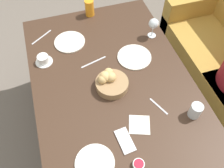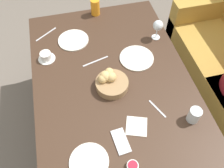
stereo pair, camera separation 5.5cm
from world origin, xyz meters
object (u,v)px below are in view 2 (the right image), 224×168
(water_tumbler, at_px, (194,115))
(plate_near_right, at_px, (89,162))
(plate_far_center, at_px, (137,58))
(spoon_coffee, at_px, (157,109))
(napkin, at_px, (137,126))
(jam_bowl_berry, at_px, (133,166))
(cell_phone, at_px, (121,141))
(fork_silver, at_px, (46,34))
(coffee_cup, at_px, (46,56))
(juice_glass, at_px, (95,7))
(knife_silver, at_px, (96,61))
(bread_basket, at_px, (110,82))
(plate_near_left, at_px, (73,40))
(wine_glass, at_px, (158,26))

(water_tumbler, bearing_deg, plate_near_right, -80.45)
(plate_near_right, xyz_separation_m, plate_far_center, (-0.65, 0.46, -0.00))
(spoon_coffee, height_order, napkin, napkin)
(jam_bowl_berry, distance_m, cell_phone, 0.15)
(fork_silver, bearing_deg, plate_near_right, 7.86)
(coffee_cup, bearing_deg, cell_phone, 26.13)
(plate_far_center, distance_m, water_tumbler, 0.57)
(juice_glass, relative_size, fork_silver, 0.81)
(water_tumbler, distance_m, knife_silver, 0.75)
(coffee_cup, bearing_deg, jam_bowl_berry, 23.40)
(knife_silver, height_order, spoon_coffee, same)
(plate_near_right, bearing_deg, jam_bowl_berry, 70.26)
(water_tumbler, bearing_deg, cell_phone, -85.42)
(fork_silver, bearing_deg, cell_phone, 19.09)
(bread_basket, bearing_deg, coffee_cup, -130.78)
(cell_phone, bearing_deg, water_tumbler, 94.58)
(juice_glass, relative_size, spoon_coffee, 0.96)
(juice_glass, bearing_deg, plate_near_left, -39.86)
(spoon_coffee, height_order, cell_phone, cell_phone)
(juice_glass, bearing_deg, wine_glass, 45.41)
(jam_bowl_berry, bearing_deg, juice_glass, 177.32)
(plate_far_center, height_order, cell_phone, plate_far_center)
(spoon_coffee, bearing_deg, fork_silver, -143.68)
(fork_silver, bearing_deg, spoon_coffee, 36.32)
(juice_glass, xyz_separation_m, spoon_coffee, (0.99, 0.19, -0.07))
(plate_far_center, bearing_deg, plate_near_left, -124.88)
(plate_far_center, distance_m, jam_bowl_berry, 0.77)
(coffee_cup, bearing_deg, plate_near_right, 11.39)
(juice_glass, xyz_separation_m, wine_glass, (0.39, 0.39, 0.05))
(plate_far_center, xyz_separation_m, jam_bowl_berry, (0.73, -0.25, 0.01))
(juice_glass, relative_size, jam_bowl_berry, 2.12)
(coffee_cup, distance_m, cell_phone, 0.81)
(jam_bowl_berry, relative_size, spoon_coffee, 0.45)
(knife_silver, bearing_deg, coffee_cup, -107.44)
(juice_glass, distance_m, knife_silver, 0.53)
(bread_basket, distance_m, jam_bowl_berry, 0.54)
(coffee_cup, height_order, napkin, coffee_cup)
(water_tumbler, xyz_separation_m, napkin, (-0.03, -0.34, -0.05))
(plate_near_right, height_order, wine_glass, wine_glass)
(water_tumbler, distance_m, fork_silver, 1.23)
(jam_bowl_berry, relative_size, fork_silver, 0.38)
(jam_bowl_berry, distance_m, fork_silver, 1.19)
(wine_glass, xyz_separation_m, cell_phone, (0.75, -0.48, -0.11))
(wine_glass, relative_size, coffee_cup, 1.30)
(coffee_cup, xyz_separation_m, spoon_coffee, (0.57, 0.63, -0.02))
(juice_glass, bearing_deg, spoon_coffee, 10.83)
(bread_basket, bearing_deg, plate_far_center, 128.33)
(water_tumbler, bearing_deg, wine_glass, 177.74)
(plate_far_center, height_order, napkin, plate_far_center)
(water_tumbler, xyz_separation_m, spoon_coffee, (-0.11, -0.18, -0.05))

